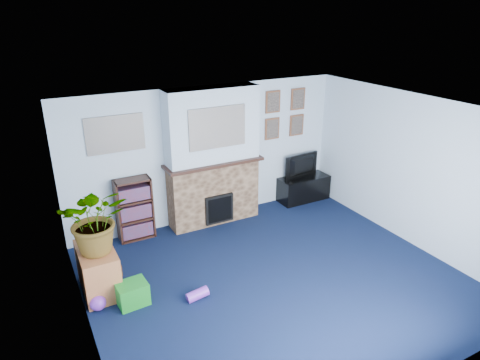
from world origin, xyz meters
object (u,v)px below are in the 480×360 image
sideboard (98,268)px  bookshelf (135,210)px  tv_stand (303,189)px  television (304,166)px

sideboard → bookshelf: bearing=55.0°
bookshelf → sideboard: bookshelf is taller
tv_stand → bookshelf: size_ratio=0.97×
tv_stand → bookshelf: bookshelf is taller
television → bookshelf: bookshelf is taller
television → bookshelf: bearing=-6.3°
television → sideboard: 4.36m
bookshelf → sideboard: (-0.84, -1.19, -0.15)m
tv_stand → bookshelf: (-3.35, 0.08, 0.28)m
tv_stand → television: size_ratio=1.30×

